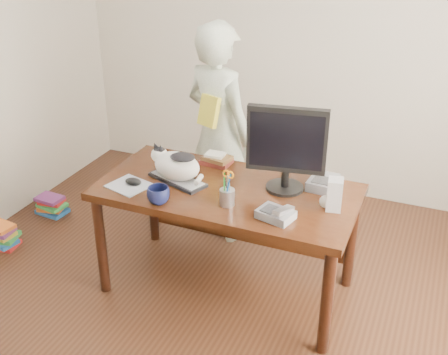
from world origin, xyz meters
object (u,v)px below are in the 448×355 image
(speaker, at_px, (335,194))
(book_stack, at_px, (217,159))
(mouse, at_px, (133,182))
(calculator, at_px, (323,183))
(keyboard, at_px, (178,180))
(monitor, at_px, (287,145))
(desk, at_px, (232,204))
(pen_cup, at_px, (227,195))
(person, at_px, (219,134))
(book_pile_b, at_px, (52,205))
(phone, at_px, (276,214))
(baseball, at_px, (326,201))
(coffee_mug, at_px, (158,195))
(cat, at_px, (175,164))
(book_pile_a, at_px, (1,236))

(speaker, height_order, book_stack, speaker)
(mouse, height_order, calculator, calculator)
(book_stack, xyz_separation_m, calculator, (0.74, -0.06, -0.00))
(keyboard, bearing_deg, mouse, -126.47)
(keyboard, distance_m, monitor, 0.74)
(desk, xyz_separation_m, keyboard, (-0.33, -0.11, 0.16))
(mouse, bearing_deg, pen_cup, 14.84)
(mouse, bearing_deg, person, 90.11)
(book_pile_b, bearing_deg, person, 12.15)
(phone, bearing_deg, pen_cup, -172.21)
(baseball, height_order, book_pile_b, baseball)
(phone, distance_m, book_pile_b, 2.30)
(pen_cup, bearing_deg, coffee_mug, -160.14)
(desk, relative_size, phone, 7.10)
(mouse, bearing_deg, keyboard, 49.01)
(pen_cup, height_order, book_pile_b, pen_cup)
(monitor, height_order, book_pile_b, monitor)
(cat, xyz_separation_m, mouse, (-0.22, -0.16, -0.09))
(speaker, distance_m, book_pile_b, 2.53)
(keyboard, height_order, book_stack, book_stack)
(book_pile_b, bearing_deg, desk, -8.97)
(monitor, relative_size, pen_cup, 2.37)
(desk, xyz_separation_m, cat, (-0.34, -0.10, 0.26))
(keyboard, height_order, phone, phone)
(cat, distance_m, calculator, 0.93)
(person, xyz_separation_m, book_pile_a, (-1.42, -0.85, -0.73))
(baseball, bearing_deg, coffee_mug, -160.22)
(keyboard, xyz_separation_m, phone, (0.72, -0.20, 0.02))
(phone, distance_m, person, 1.13)
(keyboard, height_order, cat, cat)
(keyboard, xyz_separation_m, book_stack, (0.13, 0.33, 0.02))
(mouse, xyz_separation_m, calculator, (1.10, 0.43, 0.01))
(keyboard, bearing_deg, book_pile_a, -153.32)
(keyboard, xyz_separation_m, coffee_mug, (0.03, -0.30, 0.04))
(baseball, distance_m, book_pile_a, 2.48)
(cat, distance_m, book_pile_a, 1.62)
(pen_cup, distance_m, book_pile_a, 1.97)
(mouse, bearing_deg, monitor, 33.76)
(pen_cup, bearing_deg, book_stack, 119.70)
(desk, height_order, cat, cat)
(book_stack, bearing_deg, desk, -42.24)
(mouse, xyz_separation_m, phone, (0.95, -0.04, 0.01))
(coffee_mug, distance_m, speaker, 1.02)
(coffee_mug, xyz_separation_m, book_pile_a, (-1.45, 0.12, -0.71))
(keyboard, distance_m, speaker, 0.99)
(book_pile_a, bearing_deg, book_stack, 18.02)
(monitor, height_order, phone, monitor)
(book_stack, distance_m, calculator, 0.75)
(book_pile_b, bearing_deg, cat, -15.25)
(phone, bearing_deg, person, 144.19)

